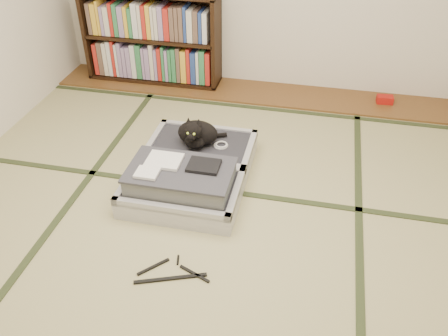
# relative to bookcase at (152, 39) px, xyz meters

# --- Properties ---
(floor) EXTENTS (4.50, 4.50, 0.00)m
(floor) POSITION_rel_bookcase_xyz_m (1.06, -2.07, -0.45)
(floor) COLOR tan
(floor) RESTS_ON ground
(wood_strip) EXTENTS (4.00, 0.50, 0.02)m
(wood_strip) POSITION_rel_bookcase_xyz_m (1.06, -0.07, -0.44)
(wood_strip) COLOR brown
(wood_strip) RESTS_ON ground
(red_item) EXTENTS (0.16, 0.10, 0.07)m
(red_item) POSITION_rel_bookcase_xyz_m (2.31, -0.04, -0.40)
(red_item) COLOR #AC130D
(red_item) RESTS_ON wood_strip
(room_shell) EXTENTS (4.50, 4.50, 4.50)m
(room_shell) POSITION_rel_bookcase_xyz_m (1.06, -2.07, 1.01)
(room_shell) COLOR white
(room_shell) RESTS_ON ground
(tatami_borders) EXTENTS (4.00, 4.50, 0.01)m
(tatami_borders) POSITION_rel_bookcase_xyz_m (1.06, -1.58, -0.45)
(tatami_borders) COLOR #2D381E
(tatami_borders) RESTS_ON ground
(bookcase) EXTENTS (1.36, 0.31, 0.92)m
(bookcase) POSITION_rel_bookcase_xyz_m (0.00, 0.00, 0.00)
(bookcase) COLOR black
(bookcase) RESTS_ON wood_strip
(suitcase) EXTENTS (0.81, 1.08, 0.32)m
(suitcase) POSITION_rel_bookcase_xyz_m (0.84, -1.63, -0.34)
(suitcase) COLOR #BABBC0
(suitcase) RESTS_ON floor
(cat) EXTENTS (0.36, 0.36, 0.29)m
(cat) POSITION_rel_bookcase_xyz_m (0.82, -1.35, -0.19)
(cat) COLOR black
(cat) RESTS_ON suitcase
(cable_coil) EXTENTS (0.11, 0.11, 0.03)m
(cable_coil) POSITION_rel_bookcase_xyz_m (1.00, -1.32, -0.28)
(cable_coil) COLOR white
(cable_coil) RESTS_ON suitcase
(hanger) EXTENTS (0.44, 0.28, 0.01)m
(hanger) POSITION_rel_bookcase_xyz_m (0.97, -2.51, -0.44)
(hanger) COLOR black
(hanger) RESTS_ON floor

